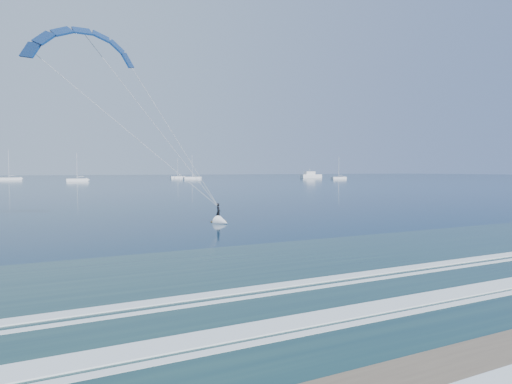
{
  "coord_description": "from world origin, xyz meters",
  "views": [
    {
      "loc": [
        -18.35,
        -6.0,
        4.64
      ],
      "look_at": [
        -1.83,
        25.84,
        2.92
      ],
      "focal_mm": 32.0,
      "sensor_mm": 36.0,
      "label": 1
    }
  ],
  "objects_px": {
    "sailboat_5": "(339,178)",
    "sailboat_1": "(9,179)",
    "sailboat_3": "(178,177)",
    "sailboat_2": "(77,180)",
    "sailboat_4": "(192,178)",
    "kitesurfer_rig": "(156,127)",
    "motor_yacht": "(311,175)"
  },
  "relations": [
    {
      "from": "sailboat_5",
      "to": "sailboat_1",
      "type": "bearing_deg",
      "value": 160.56
    },
    {
      "from": "sailboat_1",
      "to": "sailboat_3",
      "type": "bearing_deg",
      "value": 2.69
    },
    {
      "from": "sailboat_2",
      "to": "sailboat_3",
      "type": "distance_m",
      "value": 73.55
    },
    {
      "from": "sailboat_2",
      "to": "sailboat_4",
      "type": "relative_size",
      "value": 0.93
    },
    {
      "from": "sailboat_3",
      "to": "sailboat_4",
      "type": "relative_size",
      "value": 0.89
    },
    {
      "from": "kitesurfer_rig",
      "to": "sailboat_3",
      "type": "relative_size",
      "value": 1.6
    },
    {
      "from": "motor_yacht",
      "to": "sailboat_4",
      "type": "xyz_separation_m",
      "value": [
        -78.17,
        -6.32,
        -0.81
      ]
    },
    {
      "from": "sailboat_5",
      "to": "motor_yacht",
      "type": "bearing_deg",
      "value": 74.05
    },
    {
      "from": "kitesurfer_rig",
      "to": "sailboat_3",
      "type": "distance_m",
      "value": 219.87
    },
    {
      "from": "kitesurfer_rig",
      "to": "sailboat_3",
      "type": "xyz_separation_m",
      "value": [
        68.28,
        208.87,
        -7.37
      ]
    },
    {
      "from": "sailboat_3",
      "to": "motor_yacht",
      "type": "bearing_deg",
      "value": -9.28
    },
    {
      "from": "motor_yacht",
      "to": "sailboat_5",
      "type": "xyz_separation_m",
      "value": [
        -12.47,
        -43.64,
        -0.82
      ]
    },
    {
      "from": "sailboat_3",
      "to": "sailboat_4",
      "type": "xyz_separation_m",
      "value": [
        1.59,
        -19.36,
        0.01
      ]
    },
    {
      "from": "sailboat_4",
      "to": "sailboat_2",
      "type": "bearing_deg",
      "value": -155.34
    },
    {
      "from": "sailboat_3",
      "to": "sailboat_2",
      "type": "bearing_deg",
      "value": -140.97
    },
    {
      "from": "sailboat_4",
      "to": "motor_yacht",
      "type": "bearing_deg",
      "value": 4.62
    },
    {
      "from": "sailboat_3",
      "to": "sailboat_5",
      "type": "bearing_deg",
      "value": -40.1
    },
    {
      "from": "motor_yacht",
      "to": "sailboat_4",
      "type": "relative_size",
      "value": 1.1
    },
    {
      "from": "sailboat_5",
      "to": "sailboat_3",
      "type": "bearing_deg",
      "value": 139.9
    },
    {
      "from": "kitesurfer_rig",
      "to": "sailboat_5",
      "type": "height_order",
      "value": "kitesurfer_rig"
    },
    {
      "from": "sailboat_1",
      "to": "sailboat_5",
      "type": "distance_m",
      "value": 158.63
    },
    {
      "from": "sailboat_1",
      "to": "sailboat_5",
      "type": "xyz_separation_m",
      "value": [
        149.59,
        -52.8,
        -0.02
      ]
    },
    {
      "from": "motor_yacht",
      "to": "sailboat_2",
      "type": "relative_size",
      "value": 1.18
    },
    {
      "from": "motor_yacht",
      "to": "kitesurfer_rig",
      "type": "bearing_deg",
      "value": -127.09
    },
    {
      "from": "sailboat_1",
      "to": "sailboat_3",
      "type": "distance_m",
      "value": 82.39
    },
    {
      "from": "sailboat_3",
      "to": "sailboat_1",
      "type": "bearing_deg",
      "value": -177.31
    },
    {
      "from": "kitesurfer_rig",
      "to": "sailboat_3",
      "type": "bearing_deg",
      "value": 71.9
    },
    {
      "from": "sailboat_4",
      "to": "sailboat_1",
      "type": "bearing_deg",
      "value": 169.54
    },
    {
      "from": "motor_yacht",
      "to": "sailboat_5",
      "type": "distance_m",
      "value": 45.39
    },
    {
      "from": "kitesurfer_rig",
      "to": "sailboat_2",
      "type": "relative_size",
      "value": 1.53
    },
    {
      "from": "kitesurfer_rig",
      "to": "motor_yacht",
      "type": "xyz_separation_m",
      "value": [
        148.04,
        195.84,
        -6.55
      ]
    },
    {
      "from": "sailboat_2",
      "to": "sailboat_4",
      "type": "xyz_separation_m",
      "value": [
        58.72,
        26.96,
        0.0
      ]
    }
  ]
}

